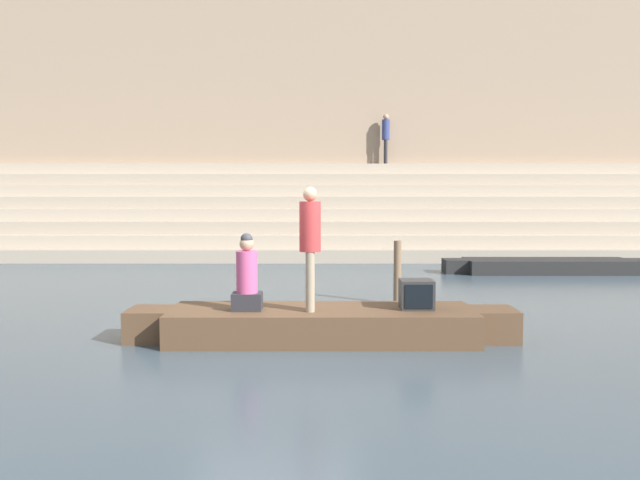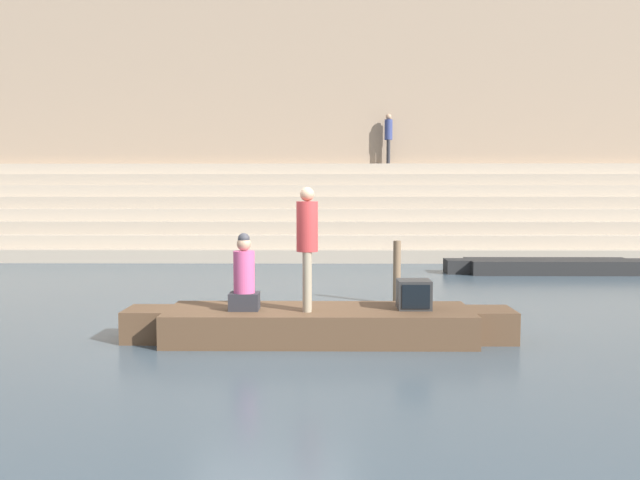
% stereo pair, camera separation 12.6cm
% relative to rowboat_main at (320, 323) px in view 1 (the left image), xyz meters
% --- Properties ---
extents(ground_plane, '(120.00, 120.00, 0.00)m').
position_rel_rowboat_main_xyz_m(ground_plane, '(-0.71, 0.04, -0.24)').
color(ground_plane, '#3D4C56').
extents(ghat_steps, '(36.00, 4.69, 3.16)m').
position_rel_rowboat_main_xyz_m(ghat_steps, '(-0.71, 12.66, 0.87)').
color(ghat_steps, tan).
rests_on(ghat_steps, ground).
extents(back_wall, '(34.20, 1.28, 9.58)m').
position_rel_rowboat_main_xyz_m(back_wall, '(-0.71, 14.92, 4.52)').
color(back_wall, tan).
rests_on(back_wall, ground).
extents(rowboat_main, '(5.58, 1.41, 0.46)m').
position_rel_rowboat_main_xyz_m(rowboat_main, '(0.00, 0.00, 0.00)').
color(rowboat_main, brown).
rests_on(rowboat_main, ground).
extents(person_standing, '(0.30, 0.30, 1.75)m').
position_rel_rowboat_main_xyz_m(person_standing, '(-0.17, -0.15, 1.23)').
color(person_standing, gray).
rests_on(person_standing, rowboat_main).
extents(person_rowing, '(0.42, 0.33, 1.10)m').
position_rel_rowboat_main_xyz_m(person_rowing, '(-1.06, -0.09, 0.67)').
color(person_rowing, '#28282D').
rests_on(person_rowing, rowboat_main).
extents(tv_set, '(0.47, 0.44, 0.42)m').
position_rel_rowboat_main_xyz_m(tv_set, '(1.36, 0.01, 0.42)').
color(tv_set, '#2D2D2D').
rests_on(tv_set, rowboat_main).
extents(moored_boat_shore, '(5.50, 1.19, 0.36)m').
position_rel_rowboat_main_xyz_m(moored_boat_shore, '(6.00, 7.50, -0.05)').
color(moored_boat_shore, black).
rests_on(moored_boat_shore, ground).
extents(mooring_post, '(0.15, 0.15, 1.21)m').
position_rel_rowboat_main_xyz_m(mooring_post, '(1.45, 2.92, 0.36)').
color(mooring_post, brown).
rests_on(mooring_post, ground).
extents(person_on_steps, '(0.29, 0.29, 1.80)m').
position_rel_rowboat_main_xyz_m(person_on_steps, '(2.37, 14.03, 3.98)').
color(person_on_steps, '#28282D').
rests_on(person_on_steps, ghat_steps).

